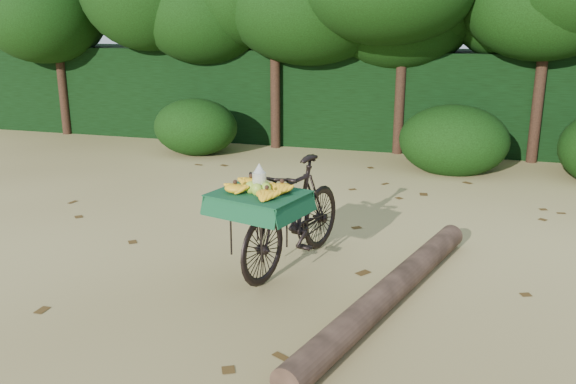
# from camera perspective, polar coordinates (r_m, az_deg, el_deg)

# --- Properties ---
(ground) EXTENTS (80.00, 80.00, 0.00)m
(ground) POSITION_cam_1_polar(r_m,az_deg,el_deg) (6.36, 0.14, -6.22)
(ground) COLOR #D2BD70
(ground) RESTS_ON ground
(vendor_bicycle) EXTENTS (1.11, 1.93, 1.09)m
(vendor_bicycle) POSITION_cam_1_polar(r_m,az_deg,el_deg) (5.99, 0.42, -2.01)
(vendor_bicycle) COLOR black
(vendor_bicycle) RESTS_ON ground
(fallen_log) EXTENTS (1.18, 3.27, 0.24)m
(fallen_log) POSITION_cam_1_polar(r_m,az_deg,el_deg) (5.43, 9.48, -9.15)
(fallen_log) COLOR brown
(fallen_log) RESTS_ON ground
(hedge_backdrop) EXTENTS (26.00, 1.80, 1.80)m
(hedge_backdrop) POSITION_cam_1_polar(r_m,az_deg,el_deg) (12.16, 8.49, 8.78)
(hedge_backdrop) COLOR black
(hedge_backdrop) RESTS_ON ground
(tree_row) EXTENTS (14.50, 2.00, 4.00)m
(tree_row) POSITION_cam_1_polar(r_m,az_deg,el_deg) (11.39, 4.81, 13.97)
(tree_row) COLOR black
(tree_row) RESTS_ON ground
(bush_clumps) EXTENTS (8.80, 1.70, 0.90)m
(bush_clumps) POSITION_cam_1_polar(r_m,az_deg,el_deg) (10.21, 9.59, 4.79)
(bush_clumps) COLOR black
(bush_clumps) RESTS_ON ground
(leaf_litter) EXTENTS (7.00, 7.30, 0.01)m
(leaf_litter) POSITION_cam_1_polar(r_m,az_deg,el_deg) (6.95, 1.63, -4.22)
(leaf_litter) COLOR #4A3213
(leaf_litter) RESTS_ON ground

